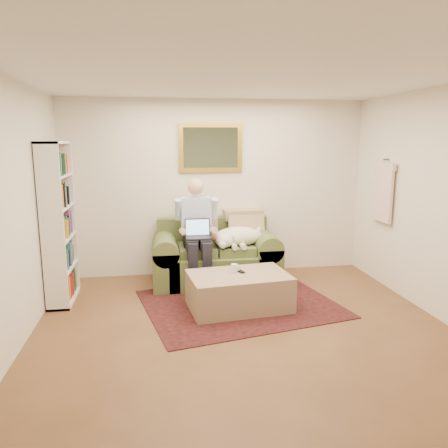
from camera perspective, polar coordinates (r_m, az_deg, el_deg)
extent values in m
cube|color=brown|center=(4.54, 3.57, -15.49)|extent=(4.50, 5.00, 0.01)
cube|color=white|center=(4.10, 4.03, 19.08)|extent=(4.50, 5.00, 0.01)
cube|color=white|center=(6.56, -1.04, 4.71)|extent=(4.50, 0.01, 2.60)
cube|color=black|center=(5.54, 2.07, -10.35)|extent=(2.60, 2.25, 0.01)
cube|color=#556535|center=(6.26, -1.10, -5.71)|extent=(1.35, 0.86, 0.44)
cube|color=#556535|center=(6.51, -1.57, -1.04)|extent=(1.63, 0.19, 0.45)
cube|color=#556535|center=(6.19, -7.63, -5.50)|extent=(0.35, 0.86, 0.90)
cube|color=#556535|center=(6.38, 5.24, -4.95)|extent=(0.35, 0.86, 0.90)
cube|color=#556535|center=(6.11, -3.51, -3.43)|extent=(0.51, 0.58, 0.13)
cube|color=#556535|center=(6.18, 1.40, -3.24)|extent=(0.51, 0.58, 0.13)
cube|color=black|center=(5.86, -3.35, -1.79)|extent=(0.34, 0.24, 0.02)
cube|color=black|center=(5.95, -3.48, -0.41)|extent=(0.34, 0.07, 0.24)
cube|color=#99BFF2|center=(5.95, -3.47, -0.42)|extent=(0.31, 0.05, 0.20)
cube|color=#A0836A|center=(5.34, 1.93, -8.76)|extent=(1.26, 0.88, 0.43)
cylinder|color=white|center=(5.34, 1.36, -5.78)|extent=(0.08, 0.08, 0.10)
cube|color=black|center=(5.36, 2.15, -6.17)|extent=(0.09, 0.16, 0.02)
cube|color=gold|center=(6.49, -1.76, 9.95)|extent=(0.94, 0.04, 0.72)
cube|color=gray|center=(6.47, -1.74, 9.94)|extent=(0.80, 0.01, 0.58)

